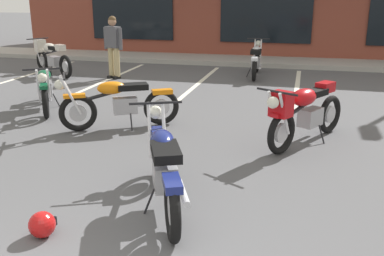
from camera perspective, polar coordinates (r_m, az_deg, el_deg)
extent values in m
plane|color=#515154|center=(6.56, 1.18, -3.30)|extent=(80.00, 80.00, 0.00)
cube|color=#A8A59E|center=(15.10, 8.89, 8.44)|extent=(22.00, 1.80, 0.14)
cube|color=black|center=(16.89, -7.68, 14.10)|extent=(3.10, 0.06, 1.70)
cube|color=black|center=(15.76, 9.43, 13.82)|extent=(3.10, 0.06, 1.70)
cube|color=silver|center=(13.80, -19.78, 6.56)|extent=(0.12, 4.80, 0.01)
cube|color=silver|center=(12.59, -10.19, 6.37)|extent=(0.12, 4.80, 0.01)
cube|color=silver|center=(11.80, 1.04, 5.93)|extent=(0.12, 4.80, 0.01)
cube|color=silver|center=(11.50, 13.33, 5.18)|extent=(0.12, 4.80, 0.01)
torus|color=black|center=(4.25, -2.54, -10.42)|extent=(0.35, 0.63, 0.64)
cylinder|color=#B7B7BC|center=(4.25, -2.54, -10.42)|extent=(0.17, 0.29, 0.29)
torus|color=black|center=(5.56, -4.37, -3.63)|extent=(0.35, 0.63, 0.64)
cylinder|color=#B7B7BC|center=(5.56, -4.37, -3.63)|extent=(0.17, 0.29, 0.29)
cylinder|color=silver|center=(5.55, -5.46, -0.23)|extent=(0.17, 0.32, 0.66)
cylinder|color=silver|center=(5.56, -3.61, -0.14)|extent=(0.17, 0.32, 0.66)
cylinder|color=black|center=(5.55, -4.69, 3.22)|extent=(0.62, 0.29, 0.03)
sphere|color=silver|center=(5.66, -4.72, 2.04)|extent=(0.22, 0.22, 0.17)
cube|color=navy|center=(5.50, -4.47, -0.56)|extent=(0.27, 0.39, 0.06)
cube|color=#9E9EA3|center=(4.80, -3.50, -6.07)|extent=(0.38, 0.46, 0.28)
cylinder|color=silver|center=(4.49, -1.19, -8.27)|extent=(0.28, 0.53, 0.07)
cylinder|color=black|center=(4.89, -3.80, -2.58)|extent=(0.43, 0.89, 0.26)
ellipsoid|color=navy|center=(4.89, -3.84, -1.62)|extent=(0.43, 0.54, 0.22)
cube|color=black|center=(4.55, -3.38, -3.05)|extent=(0.47, 0.59, 0.10)
cube|color=navy|center=(4.11, -2.56, -7.08)|extent=(0.29, 0.39, 0.08)
cylinder|color=black|center=(4.83, -5.51, -9.36)|extent=(0.13, 0.08, 0.29)
torus|color=black|center=(7.92, -3.95, 2.68)|extent=(0.60, 0.41, 0.64)
cylinder|color=#B7B7BC|center=(7.92, -3.95, 2.68)|extent=(0.28, 0.20, 0.29)
torus|color=black|center=(7.76, -14.41, 1.88)|extent=(0.60, 0.41, 0.64)
cylinder|color=#B7B7BC|center=(7.76, -14.41, 1.88)|extent=(0.28, 0.20, 0.29)
cylinder|color=silver|center=(7.60, -15.31, 3.98)|extent=(0.30, 0.20, 0.66)
cylinder|color=silver|center=(7.77, -15.34, 4.26)|extent=(0.30, 0.20, 0.66)
cylinder|color=black|center=(7.62, -16.12, 6.42)|extent=(0.36, 0.59, 0.03)
sphere|color=silver|center=(7.65, -16.63, 5.34)|extent=(0.23, 0.23, 0.17)
cube|color=orange|center=(7.69, -14.87, 4.01)|extent=(0.38, 0.30, 0.06)
cube|color=#9E9EA3|center=(7.80, -8.57, 2.91)|extent=(0.47, 0.41, 0.28)
cylinder|color=silver|center=(7.99, -6.06, 3.06)|extent=(0.51, 0.34, 0.07)
cylinder|color=black|center=(7.72, -10.12, 4.52)|extent=(0.84, 0.52, 0.26)
ellipsoid|color=orange|center=(7.70, -10.30, 5.09)|extent=(0.55, 0.47, 0.22)
cube|color=black|center=(7.74, -7.65, 5.28)|extent=(0.59, 0.50, 0.10)
cube|color=orange|center=(7.86, -3.85, 4.67)|extent=(0.39, 0.32, 0.08)
cylinder|color=black|center=(7.70, -7.79, 0.76)|extent=(0.09, 0.13, 0.29)
torus|color=black|center=(11.96, 8.00, 7.46)|extent=(0.14, 0.64, 0.64)
cylinder|color=#B7B7BC|center=(11.96, 8.00, 7.46)|extent=(0.08, 0.29, 0.29)
torus|color=black|center=(13.38, 8.35, 8.46)|extent=(0.14, 0.64, 0.64)
cylinder|color=#B7B7BC|center=(13.38, 8.35, 8.46)|extent=(0.08, 0.29, 0.29)
cylinder|color=silver|center=(13.44, 8.04, 9.89)|extent=(0.06, 0.33, 0.66)
cylinder|color=silver|center=(13.43, 8.82, 9.85)|extent=(0.06, 0.33, 0.66)
cylinder|color=black|center=(13.48, 8.51, 11.26)|extent=(0.66, 0.07, 0.03)
sphere|color=silver|center=(13.57, 8.50, 10.70)|extent=(0.18, 0.18, 0.17)
cube|color=silver|center=(13.38, 8.41, 9.75)|extent=(0.16, 0.37, 0.06)
cube|color=#9E9EA3|center=(12.58, 8.18, 8.29)|extent=(0.26, 0.41, 0.28)
cylinder|color=silver|center=(12.21, 8.74, 7.82)|extent=(0.10, 0.55, 0.07)
cylinder|color=black|center=(12.74, 8.27, 9.49)|extent=(0.11, 0.94, 0.26)
ellipsoid|color=silver|center=(12.75, 8.29, 9.86)|extent=(0.29, 0.49, 0.22)
cube|color=black|center=(12.39, 8.21, 9.66)|extent=(0.31, 0.54, 0.10)
cube|color=silver|center=(11.89, 8.05, 8.78)|extent=(0.18, 0.37, 0.08)
cylinder|color=black|center=(12.56, 7.29, 7.11)|extent=(0.14, 0.03, 0.29)
torus|color=black|center=(10.15, -18.13, 5.07)|extent=(0.41, 0.60, 0.64)
cylinder|color=#B7B7BC|center=(10.15, -18.13, 5.07)|extent=(0.20, 0.28, 0.29)
torus|color=black|center=(8.74, -18.29, 3.23)|extent=(0.41, 0.60, 0.64)
cylinder|color=#B7B7BC|center=(8.74, -18.29, 3.23)|extent=(0.20, 0.28, 0.29)
cylinder|color=silver|center=(8.57, -17.90, 5.20)|extent=(0.20, 0.30, 0.66)
cylinder|color=silver|center=(8.58, -19.10, 5.09)|extent=(0.20, 0.30, 0.66)
cylinder|color=black|center=(8.44, -18.72, 7.17)|extent=(0.58, 0.36, 0.03)
sphere|color=silver|center=(8.39, -18.64, 6.14)|extent=(0.23, 0.23, 0.17)
cube|color=#0F4C2D|center=(8.64, -18.48, 5.10)|extent=(0.30, 0.38, 0.06)
cube|color=#9E9EA3|center=(9.50, -18.24, 4.79)|extent=(0.41, 0.47, 0.28)
cylinder|color=silver|center=(9.88, -18.99, 4.92)|extent=(0.34, 0.51, 0.07)
cylinder|color=black|center=(9.26, -18.40, 5.99)|extent=(0.53, 0.84, 0.26)
ellipsoid|color=#0F4C2D|center=(9.23, -18.45, 6.45)|extent=(0.47, 0.55, 0.22)
cube|color=black|center=(9.58, -18.40, 6.82)|extent=(0.51, 0.59, 0.10)
cube|color=#0F4C2D|center=(10.12, -18.27, 6.64)|extent=(0.32, 0.39, 0.08)
cylinder|color=black|center=(9.62, -17.02, 3.45)|extent=(0.13, 0.09, 0.29)
torus|color=black|center=(12.74, -15.91, 7.57)|extent=(0.59, 0.43, 0.64)
cylinder|color=#B7B7BC|center=(12.74, -15.91, 7.57)|extent=(0.27, 0.21, 0.29)
torus|color=black|center=(14.03, -18.64, 8.15)|extent=(0.59, 0.43, 0.64)
cylinder|color=#B7B7BC|center=(14.03, -18.64, 8.15)|extent=(0.27, 0.21, 0.29)
cylinder|color=silver|center=(14.05, -19.27, 9.42)|extent=(0.30, 0.21, 0.66)
cylinder|color=silver|center=(14.12, -18.60, 9.52)|extent=(0.30, 0.21, 0.66)
cylinder|color=black|center=(14.12, -19.20, 10.77)|extent=(0.39, 0.57, 0.03)
sphere|color=silver|center=(14.21, -19.28, 10.23)|extent=(0.24, 0.24, 0.17)
cube|color=beige|center=(14.03, -18.83, 9.37)|extent=(0.38, 0.31, 0.06)
cube|color=#9E9EA3|center=(13.30, -17.22, 8.18)|extent=(0.47, 0.42, 0.28)
cylinder|color=silver|center=(13.04, -15.92, 7.95)|extent=(0.50, 0.36, 0.07)
cylinder|color=black|center=(13.45, -17.69, 9.27)|extent=(0.82, 0.56, 0.26)
ellipsoid|color=beige|center=(13.47, -17.81, 9.78)|extent=(0.60, 0.54, 0.26)
cube|color=beige|center=(14.02, -18.90, 9.94)|extent=(0.35, 0.37, 0.36)
cube|color=black|center=(13.16, -17.17, 9.77)|extent=(0.47, 0.42, 0.10)
cube|color=beige|center=(12.89, -16.59, 9.86)|extent=(0.38, 0.34, 0.16)
cylinder|color=black|center=(13.20, -17.69, 6.93)|extent=(0.09, 0.13, 0.29)
torus|color=black|center=(7.79, 17.26, 1.69)|extent=(0.41, 0.60, 0.64)
cylinder|color=#B7B7BC|center=(7.79, 17.26, 1.69)|extent=(0.20, 0.28, 0.29)
torus|color=black|center=(6.58, 11.40, -0.63)|extent=(0.41, 0.60, 0.64)
cylinder|color=#B7B7BC|center=(6.58, 11.40, -0.63)|extent=(0.20, 0.28, 0.29)
cylinder|color=silver|center=(6.36, 11.74, 1.75)|extent=(0.20, 0.30, 0.66)
cylinder|color=silver|center=(6.46, 10.41, 2.05)|extent=(0.20, 0.30, 0.66)
cylinder|color=black|center=(6.27, 10.83, 4.59)|extent=(0.59, 0.36, 0.03)
sphere|color=silver|center=(6.24, 10.34, 3.23)|extent=(0.23, 0.23, 0.17)
cube|color=#B70F14|center=(6.46, 11.35, 1.83)|extent=(0.30, 0.38, 0.06)
cube|color=#9E9EA3|center=(7.22, 14.94, 1.37)|extent=(0.41, 0.47, 0.28)
cylinder|color=silver|center=(7.61, 15.40, 1.81)|extent=(0.34, 0.51, 0.07)
cylinder|color=black|center=(6.99, 14.27, 2.95)|extent=(0.53, 0.84, 0.26)
ellipsoid|color=#B70F14|center=(6.93, 14.17, 3.86)|extent=(0.52, 0.60, 0.26)
cube|color=#B70F14|center=(6.42, 11.38, 3.02)|extent=(0.36, 0.35, 0.36)
cube|color=black|center=(7.21, 15.57, 4.42)|extent=(0.41, 0.47, 0.10)
cube|color=#B70F14|center=(7.46, 16.73, 5.05)|extent=(0.33, 0.38, 0.16)
cylinder|color=black|center=(7.27, 16.29, -0.78)|extent=(0.13, 0.09, 0.29)
cube|color=black|center=(12.39, -9.62, 6.41)|extent=(0.16, 0.26, 0.08)
cube|color=black|center=(12.52, -10.33, 6.48)|extent=(0.16, 0.26, 0.08)
cylinder|color=tan|center=(12.36, -9.60, 8.35)|extent=(0.18, 0.18, 0.80)
cylinder|color=tan|center=(12.48, -10.32, 8.40)|extent=(0.18, 0.18, 0.80)
cube|color=#4C4C51|center=(12.34, -10.12, 11.41)|extent=(0.43, 0.31, 0.56)
cylinder|color=#4C4C51|center=(12.18, -9.18, 11.20)|extent=(0.12, 0.12, 0.58)
cylinder|color=#4C4C51|center=(12.50, -11.01, 11.25)|extent=(0.12, 0.12, 0.58)
sphere|color=#A07556|center=(12.31, -10.22, 13.26)|extent=(0.27, 0.27, 0.22)
sphere|color=brown|center=(12.31, -10.20, 13.50)|extent=(0.26, 0.26, 0.21)
sphere|color=#B71414|center=(4.62, -18.68, -11.66)|extent=(0.26, 0.26, 0.26)
cube|color=black|center=(4.70, -17.99, -11.17)|extent=(0.18, 0.03, 0.09)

